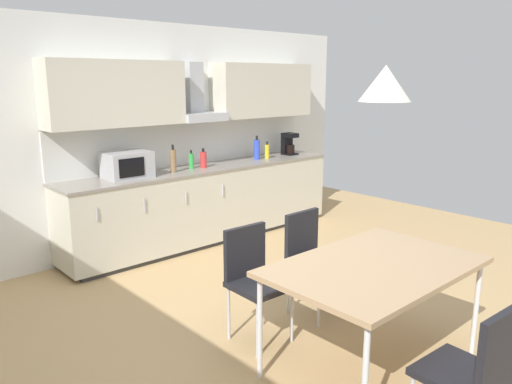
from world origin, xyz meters
The scene contains 17 objects.
ground_plane centered at (0.00, 0.00, -0.01)m, with size 9.24×7.47×0.02m, color tan.
wall_back centered at (0.00, 2.54, 1.29)m, with size 7.40×0.10×2.59m, color white.
kitchen_counter centered at (1.15, 2.19, 0.46)m, with size 3.65×0.64×0.92m.
backsplash_tile centered at (1.15, 2.48, 1.18)m, with size 3.63×0.02×0.51m, color silver.
upper_wall_cabinets centered at (1.15, 2.32, 1.80)m, with size 3.63×0.40×0.69m.
microwave centered at (0.11, 2.18, 1.06)m, with size 0.48×0.35×0.28m.
coffee_maker centered at (2.60, 2.21, 1.07)m, with size 0.18×0.19×0.30m.
bottle_red centered at (1.09, 2.15, 1.02)m, with size 0.08×0.08×0.23m.
bottle_brown centered at (0.65, 2.13, 1.05)m, with size 0.07×0.07×0.31m.
bottle_blue centered at (1.98, 2.18, 1.05)m, with size 0.08×0.08×0.31m.
bottle_green centered at (0.94, 2.19, 1.01)m, with size 0.06×0.06×0.22m.
bottle_yellow centered at (2.12, 2.14, 1.02)m, with size 0.06×0.06×0.23m.
dining_table centered at (0.29, -0.84, 0.71)m, with size 1.44×0.95×0.76m.
chair_far_left centered at (-0.03, 0.01, 0.53)m, with size 0.41×0.41×0.87m.
chair_near_left centered at (-0.04, -1.70, 0.53)m, with size 0.42×0.42×0.87m.
chair_far_right centered at (0.61, 0.01, 0.53)m, with size 0.40×0.40×0.87m.
pendant_lamp centered at (0.29, -0.84, 1.93)m, with size 0.32×0.32×0.22m, color silver.
Camera 1 is at (-2.39, -2.62, 1.96)m, focal length 35.00 mm.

